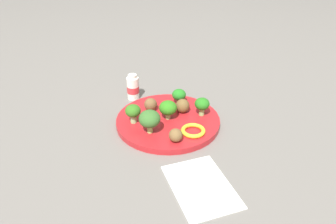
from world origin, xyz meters
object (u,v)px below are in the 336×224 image
(plate, at_px, (168,121))
(broccoli_floret_front_right, at_px, (150,119))
(broccoli_floret_mid_right, at_px, (167,108))
(yogurt_bottle, at_px, (133,88))
(knife, at_px, (195,188))
(meatball_center, at_px, (176,135))
(napkin, at_px, (201,186))
(pepper_ring_far_rim, at_px, (193,131))
(fork, at_px, (211,184))
(broccoli_floret_mid_left, at_px, (202,104))
(meatball_near_rim, at_px, (183,106))
(broccoli_floret_far_rim, at_px, (179,95))
(broccoli_floret_near_rim, at_px, (133,111))
(meatball_back_right, at_px, (151,104))

(plate, relative_size, broccoli_floret_front_right, 4.56)
(broccoli_floret_mid_right, xyz_separation_m, yogurt_bottle, (-0.17, -0.04, -0.01))
(yogurt_bottle, bearing_deg, knife, -1.95)
(meatball_center, height_order, napkin, meatball_center)
(pepper_ring_far_rim, bearing_deg, broccoli_floret_mid_right, -159.52)
(meatball_center, relative_size, fork, 0.28)
(broccoli_floret_mid_left, distance_m, knife, 0.28)
(napkin, bearing_deg, broccoli_floret_mid_right, 172.38)
(meatball_near_rim, distance_m, pepper_ring_far_rim, 0.10)
(meatball_center, bearing_deg, broccoli_floret_far_rim, 152.00)
(broccoli_floret_far_rim, distance_m, yogurt_bottle, 0.15)
(plate, bearing_deg, meatball_center, -13.87)
(yogurt_bottle, bearing_deg, meatball_near_rim, 29.44)
(plate, height_order, napkin, plate)
(broccoli_floret_near_rim, height_order, napkin, broccoli_floret_near_rim)
(knife, bearing_deg, yogurt_bottle, 178.05)
(pepper_ring_far_rim, xyz_separation_m, yogurt_bottle, (-0.26, -0.07, 0.01))
(yogurt_bottle, bearing_deg, broccoli_floret_mid_right, 12.11)
(broccoli_floret_mid_right, height_order, meatball_near_rim, broccoli_floret_mid_right)
(napkin, relative_size, fork, 1.41)
(knife, height_order, yogurt_bottle, yogurt_bottle)
(broccoli_floret_far_rim, height_order, broccoli_floret_near_rim, broccoli_floret_near_rim)
(broccoli_floret_mid_right, relative_size, meatball_near_rim, 1.35)
(broccoli_floret_mid_left, height_order, broccoli_floret_mid_right, broccoli_floret_mid_right)
(meatball_back_right, bearing_deg, broccoli_floret_mid_right, 22.67)
(pepper_ring_far_rim, relative_size, yogurt_bottle, 0.78)
(broccoli_floret_mid_right, distance_m, yogurt_bottle, 0.18)
(broccoli_floret_far_rim, relative_size, fork, 0.36)
(meatball_near_rim, height_order, yogurt_bottle, yogurt_bottle)
(meatball_back_right, xyz_separation_m, pepper_ring_far_rim, (0.15, 0.06, -0.01))
(napkin, bearing_deg, plate, 171.81)
(broccoli_floret_front_right, relative_size, napkin, 0.36)
(broccoli_floret_mid_right, relative_size, yogurt_bottle, 0.66)
(broccoli_floret_mid_left, bearing_deg, yogurt_bottle, -146.18)
(plate, xyz_separation_m, meatball_near_rim, (-0.02, 0.05, 0.03))
(broccoli_floret_mid_right, relative_size, meatball_center, 1.55)
(pepper_ring_far_rim, bearing_deg, fork, -15.90)
(broccoli_floret_near_rim, bearing_deg, meatball_back_right, 122.10)
(yogurt_bottle, bearing_deg, broccoli_floret_mid_left, 33.82)
(broccoli_floret_mid_right, distance_m, meatball_center, 0.11)
(meatball_back_right, bearing_deg, broccoli_floret_mid_left, 55.77)
(meatball_near_rim, distance_m, knife, 0.29)
(broccoli_floret_mid_left, distance_m, pepper_ring_far_rim, 0.09)
(broccoli_floret_mid_left, bearing_deg, meatball_near_rim, -131.10)
(broccoli_floret_front_right, xyz_separation_m, yogurt_bottle, (-0.22, 0.03, -0.02))
(broccoli_floret_near_rim, bearing_deg, broccoli_floret_mid_left, 77.73)
(broccoli_floret_near_rim, height_order, yogurt_bottle, yogurt_bottle)
(meatball_center, distance_m, pepper_ring_far_rim, 0.06)
(meatball_back_right, xyz_separation_m, napkin, (0.31, -0.01, -0.03))
(plate, height_order, yogurt_bottle, yogurt_bottle)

